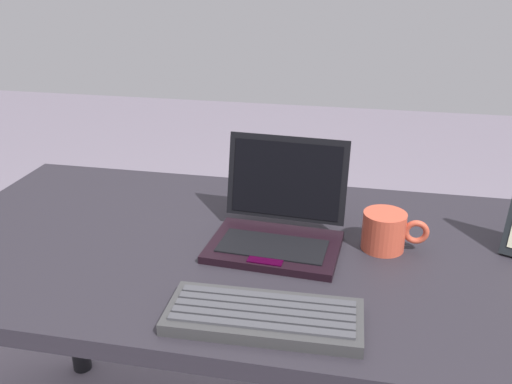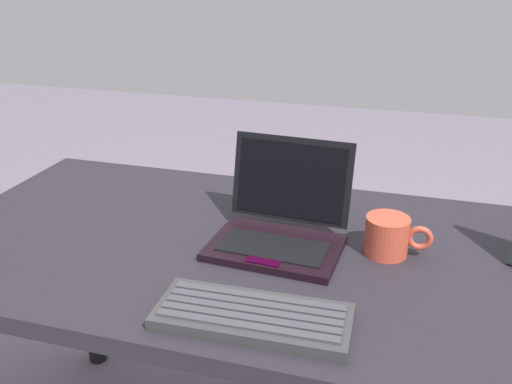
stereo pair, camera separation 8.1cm
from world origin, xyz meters
name	(u,v)px [view 2 (the right image)]	position (x,y,z in m)	size (l,w,h in m)	color
desk	(255,280)	(0.00, 0.00, 0.62)	(1.42, 0.74, 0.70)	black
laptop_front	(280,225)	(0.05, 0.02, 0.75)	(0.28, 0.25, 0.21)	black
external_keyboard	(253,316)	(0.07, -0.26, 0.72)	(0.33, 0.14, 0.03)	#2F2F30
coffee_mug	(388,236)	(0.27, 0.04, 0.75)	(0.14, 0.09, 0.08)	#AA402D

